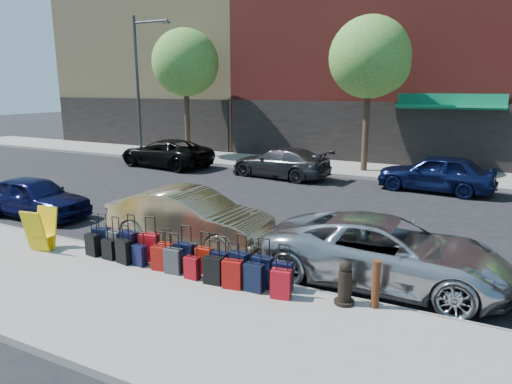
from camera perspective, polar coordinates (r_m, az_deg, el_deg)
The scene contains 40 objects.
ground at distance 14.58m, azimuth 2.18°, elevation -3.64°, with size 120.00×120.00×0.00m, color black.
sidewalk_near at distance 9.45m, azimuth -15.14°, elevation -13.21°, with size 60.00×4.00×0.15m, color gray.
sidewalk_far at distance 23.78m, azimuth 12.41°, elevation 2.79°, with size 60.00×4.00×0.15m, color gray.
curb_near at distance 10.88m, azimuth -7.94°, elevation -9.27°, with size 60.00×0.08×0.15m, color gray.
curb_far at distance 21.86m, azimuth 11.04°, elevation 1.97°, with size 60.00×0.08×0.15m, color gray.
building_left at distance 37.84m, azimuth -8.85°, elevation 18.66°, with size 15.00×12.12×16.00m.
tree_left at distance 27.21m, azimuth -8.56°, elevation 15.49°, with size 3.80×3.80×7.27m.
tree_center at distance 22.82m, azimuth 14.36°, elevation 15.74°, with size 3.80×3.80×7.27m.
streetlight at distance 28.45m, azimuth -14.32°, elevation 13.61°, with size 2.59×0.18×8.00m.
suitcase_front_0 at distance 12.04m, azimuth -18.70°, elevation -5.70°, with size 0.44×0.28×0.98m.
suitcase_front_1 at distance 11.77m, azimuth -17.24°, elevation -6.06°, with size 0.41×0.25×0.95m.
suitcase_front_2 at distance 11.42m, azimuth -15.46°, elevation -6.33°, with size 0.48×0.31×1.07m.
suitcase_front_3 at distance 11.12m, azimuth -13.13°, elevation -6.74°, with size 0.48×0.32×1.07m.
suitcase_front_4 at distance 10.79m, azimuth -11.12°, elevation -7.61°, with size 0.39×0.26×0.87m.
suitcase_front_5 at distance 10.44m, azimuth -8.81°, elevation -7.95°, with size 0.45×0.28×1.02m.
suitcase_front_6 at distance 10.24m, azimuth -6.46°, elevation -8.48°, with size 0.40×0.24×0.93m.
suitcase_front_7 at distance 10.02m, azimuth -4.47°, elevation -8.98°, with size 0.39×0.23×0.90m.
suitcase_front_8 at distance 9.78m, azimuth -2.02°, elevation -9.28°, with size 0.46×0.31×1.02m.
suitcase_front_9 at distance 9.51m, azimuth 0.80°, elevation -9.92°, with size 0.43×0.24×1.03m.
suitcase_front_10 at distance 9.37m, azimuth 3.36°, elevation -10.46°, with size 0.41×0.24×0.96m.
suitcase_back_0 at distance 11.87m, azimuth -19.70°, elevation -6.22°, with size 0.39×0.25×0.87m.
suitcase_back_1 at distance 11.49m, azimuth -17.84°, elevation -6.83°, with size 0.34×0.20×0.80m.
suitcase_back_2 at distance 11.14m, azimuth -16.14°, elevation -7.14°, with size 0.42×0.28×0.92m.
suitcase_back_3 at distance 10.92m, azimuth -14.33°, elevation -7.68°, with size 0.35×0.23×0.79m.
suitcase_back_4 at distance 10.56m, azimuth -11.87°, elevation -8.08°, with size 0.41×0.28×0.89m.
suitcase_back_5 at distance 10.32m, azimuth -10.29°, elevation -8.47°, with size 0.40×0.26×0.91m.
suitcase_back_6 at distance 9.99m, azimuth -7.97°, elevation -9.35°, with size 0.34×0.20×0.79m.
suitcase_back_7 at distance 9.69m, azimuth -5.33°, elevation -9.71°, with size 0.41×0.26×0.94m.
suitcase_back_8 at distance 9.47m, azimuth -2.94°, elevation -10.21°, with size 0.44×0.30×0.95m.
suitcase_back_9 at distance 9.32m, azimuth -0.21°, elevation -10.63°, with size 0.39×0.23×0.93m.
suitcase_back_10 at distance 9.05m, azimuth 3.14°, elevation -11.40°, with size 0.42×0.29×0.93m.
fire_hydrant at distance 8.93m, azimuth 11.05°, elevation -11.22°, with size 0.44×0.39×0.87m.
bollard at distance 8.89m, azimuth 14.76°, elevation -10.99°, with size 0.17×0.17×0.93m.
display_rack at distance 12.68m, azimuth -25.32°, elevation -4.31°, with size 0.69×0.74×1.06m.
car_near_0 at distance 16.55m, azimuth -25.94°, elevation -0.56°, with size 1.58×3.92×1.33m, color #0C0F37.
car_near_1 at distance 12.33m, azimuth -8.27°, elevation -3.24°, with size 1.60×4.58×1.51m, color tan.
car_near_2 at distance 10.28m, azimuth 15.91°, elevation -7.16°, with size 2.39×5.18×1.44m, color #B9BBC0.
car_far_0 at distance 24.86m, azimuth -11.22°, elevation 4.81°, with size 2.42×5.25×1.46m, color black.
car_far_1 at distance 21.48m, azimuth 3.05°, elevation 3.70°, with size 1.97×4.84×1.41m, color #313033.
car_far_2 at distance 19.86m, azimuth 21.56°, elevation 2.23°, with size 1.82×4.52×1.54m, color #0D153B.
Camera 1 is at (5.85, -12.68, 4.18)m, focal length 32.00 mm.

